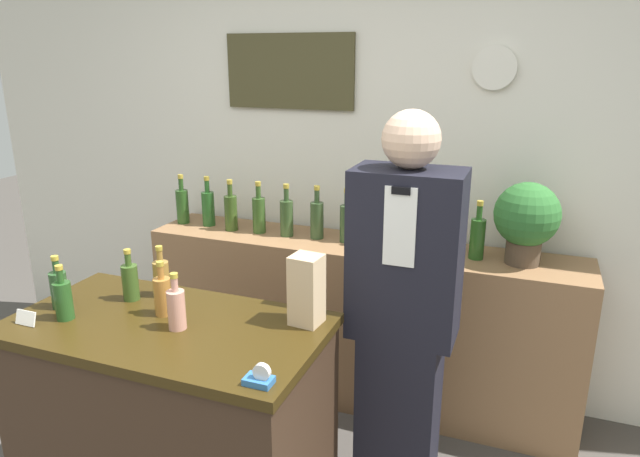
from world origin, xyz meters
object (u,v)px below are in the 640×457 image
shopkeeper (403,320)px  potted_plant (527,218)px  tape_dispenser (260,378)px  paper_bag (307,290)px

shopkeeper → potted_plant: bearing=57.8°
shopkeeper → tape_dispenser: size_ratio=19.10×
potted_plant → tape_dispenser: bearing=-116.4°
paper_bag → tape_dispenser: bearing=-86.9°
tape_dispenser → shopkeeper: bearing=69.5°
shopkeeper → tape_dispenser: shopkeeper is taller
paper_bag → potted_plant: bearing=53.4°
potted_plant → paper_bag: 1.24m
shopkeeper → tape_dispenser: (-0.28, -0.75, 0.10)m
potted_plant → tape_dispenser: potted_plant is taller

